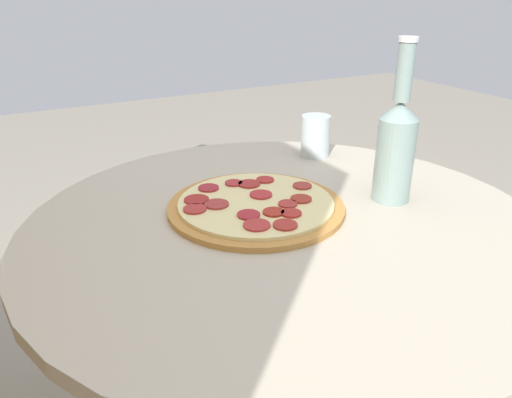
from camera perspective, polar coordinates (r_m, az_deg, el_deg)
table at (r=0.91m, az=3.13°, el=-10.51°), size 0.87×0.87×0.68m
pizza at (r=0.86m, az=-0.03°, el=-0.73°), size 0.31×0.31×0.02m
beer_bottle at (r=0.90m, az=15.71°, el=6.00°), size 0.07×0.07×0.28m
drinking_glass at (r=1.13m, az=6.81°, el=7.17°), size 0.06×0.06×0.09m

